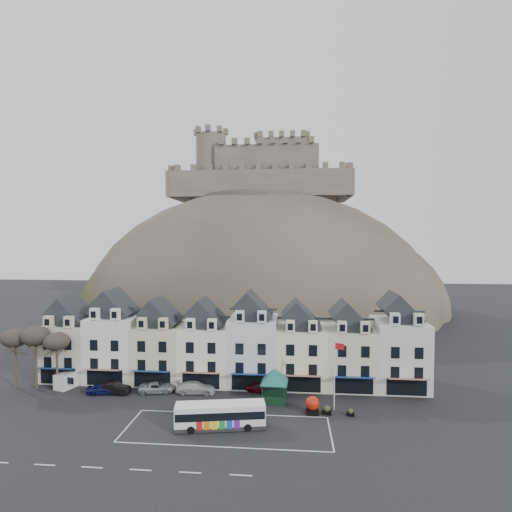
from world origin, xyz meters
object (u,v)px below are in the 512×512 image
at_px(bus_shelter, 275,376).
at_px(car_black, 113,388).
at_px(flagpole, 335,371).
at_px(car_navy, 103,389).
at_px(white_van, 72,378).
at_px(bus, 220,414).
at_px(red_buoy, 312,405).
at_px(car_silver, 157,387).
at_px(car_white, 196,387).
at_px(car_charcoal, 270,387).
at_px(car_maroon, 261,387).

distance_m(bus_shelter, car_black, 21.60).
distance_m(flagpole, car_navy, 30.47).
height_order(white_van, car_navy, white_van).
relative_size(bus, flagpole, 1.18).
relative_size(red_buoy, car_silver, 0.44).
bearing_deg(car_silver, bus_shelter, -108.32).
bearing_deg(car_white, car_charcoal, -86.19).
xyz_separation_m(car_navy, car_charcoal, (22.01, 2.50, 0.02)).
bearing_deg(car_navy, car_black, -90.17).
bearing_deg(red_buoy, car_charcoal, 131.45).
bearing_deg(car_navy, car_maroon, -91.36).
distance_m(car_black, car_silver, 5.69).
distance_m(white_van, car_maroon, 26.62).
xyz_separation_m(white_van, car_maroon, (26.62, 0.00, -0.34)).
relative_size(flagpole, car_white, 1.60).
xyz_separation_m(flagpole, white_van, (-35.91, 4.85, -3.78)).
bearing_deg(car_navy, white_van, 58.51).
xyz_separation_m(car_navy, car_white, (12.17, 1.33, 0.06)).
distance_m(flagpole, car_charcoal, 10.28).
bearing_deg(bus_shelter, flagpole, -11.40).
xyz_separation_m(flagpole, car_charcoal, (-8.09, 4.85, -4.09)).
relative_size(flagpole, car_black, 1.86).
distance_m(car_navy, car_maroon, 20.96).
relative_size(bus_shelter, car_navy, 1.62).
height_order(bus_shelter, car_silver, bus_shelter).
height_order(flagpole, white_van, flagpole).
xyz_separation_m(bus, car_silver, (-10.27, 9.26, -0.85)).
distance_m(car_silver, car_white, 5.26).
relative_size(bus_shelter, car_silver, 1.42).
bearing_deg(car_maroon, car_charcoal, -80.89).
relative_size(bus, white_van, 2.04).
xyz_separation_m(car_black, car_silver, (5.60, 1.00, -0.09)).
bearing_deg(flagpole, white_van, 172.30).
height_order(car_black, car_maroon, car_black).
bearing_deg(bus_shelter, car_white, 173.22).
relative_size(red_buoy, car_navy, 0.50).
distance_m(car_navy, car_silver, 7.01).
bearing_deg(flagpole, car_maroon, 152.42).
relative_size(car_white, car_charcoal, 1.21).
distance_m(car_silver, car_charcoal, 15.15).
distance_m(red_buoy, car_white, 15.92).
bearing_deg(bus_shelter, car_navy, -178.28).
distance_m(bus_shelter, car_maroon, 4.41).
bearing_deg(car_maroon, red_buoy, -123.63).
xyz_separation_m(flagpole, car_silver, (-23.18, 3.53, -4.15)).
distance_m(red_buoy, car_maroon, 8.89).
relative_size(car_navy, car_charcoal, 0.95).
distance_m(white_van, car_white, 18.02).
relative_size(car_black, car_maroon, 1.13).
height_order(car_silver, car_maroon, car_maroon).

